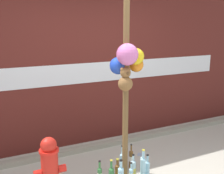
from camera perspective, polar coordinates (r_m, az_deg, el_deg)
The scene contains 15 objects.
building_wall at distance 4.68m, azimuth -5.45°, elevation 6.49°, with size 10.00×0.21×3.03m.
curb_strip at distance 4.72m, azimuth -3.32°, elevation -12.10°, with size 8.00×0.12×0.08m, color gray.
memorial_post at distance 3.31m, azimuth 3.21°, elevation 7.52°, with size 0.46×0.54×2.88m.
fire_hydrant at distance 3.51m, azimuth -12.78°, elevation -15.70°, with size 0.39×0.23×0.75m.
bottle_0 at distance 3.91m, azimuth 7.31°, elevation -16.31°, with size 0.07×0.07×0.33m.
bottle_1 at distance 3.85m, azimuth 1.14°, elevation -16.92°, with size 0.07×0.07×0.29m.
bottle_3 at distance 3.83m, azimuth 6.44°, elevation -16.24°, with size 0.07×0.07×0.43m.
bottle_4 at distance 3.77m, azimuth -2.56°, elevation -17.61°, with size 0.06×0.06×0.32m.
bottle_6 at distance 3.97m, azimuth 2.15°, elevation -15.27°, with size 0.07×0.07×0.41m.
bottle_7 at distance 3.90m, azimuth 4.39°, elevation -16.53°, with size 0.08×0.08×0.34m.
bottle_8 at distance 4.13m, azimuth 3.98°, elevation -14.49°, with size 0.06×0.06×0.36m.
bottle_10 at distance 3.98m, azimuth 6.40°, elevation -15.59°, with size 0.07×0.07×0.36m.
litter_0 at distance 4.43m, azimuth -12.22°, elevation -14.74°, with size 0.13×0.05×0.01m, color #8C99B2.
litter_2 at distance 4.55m, azimuth 5.83°, elevation -13.70°, with size 0.10×0.08×0.01m, color #8C99B2.
litter_3 at distance 4.09m, azimuth -11.99°, elevation -17.26°, with size 0.10×0.09×0.01m, color tan.
Camera 1 is at (-1.61, -2.52, 2.05)m, focal length 44.14 mm.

